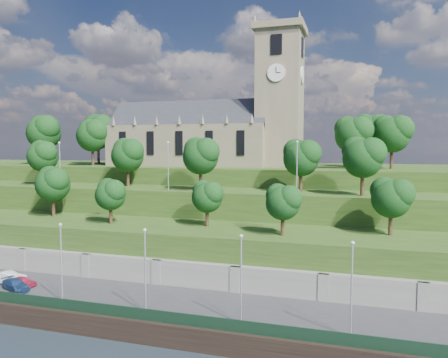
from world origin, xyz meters
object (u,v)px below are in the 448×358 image
(car_middle, at_px, (8,277))
(car_right, at_px, (16,285))
(church, at_px, (213,128))
(car_left, at_px, (23,282))

(car_middle, relative_size, car_right, 1.04)
(church, xyz_separation_m, car_middle, (-13.49, -39.90, -19.78))
(church, xyz_separation_m, car_left, (-10.82, -40.32, -19.93))
(car_left, relative_size, car_right, 0.81)
(church, height_order, car_right, church)
(church, relative_size, car_left, 11.11)
(car_middle, distance_m, car_right, 3.38)
(church, relative_size, car_middle, 8.58)
(car_left, xyz_separation_m, car_right, (0.19, -1.37, 0.03))
(church, height_order, car_left, church)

